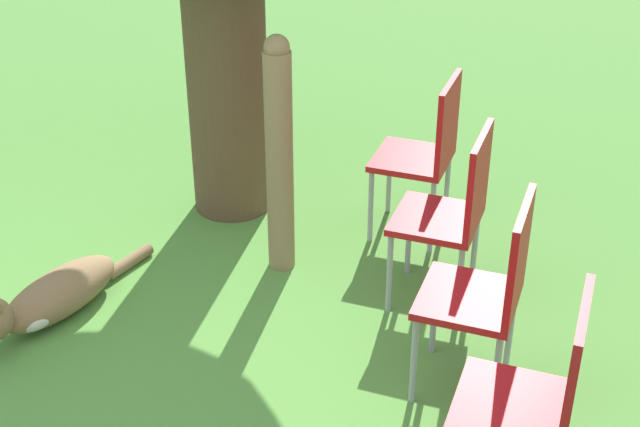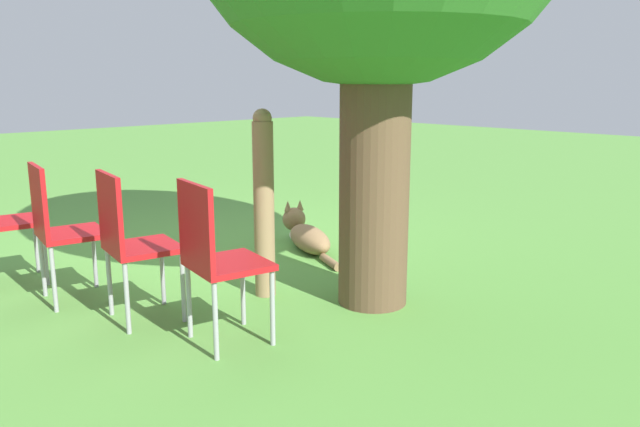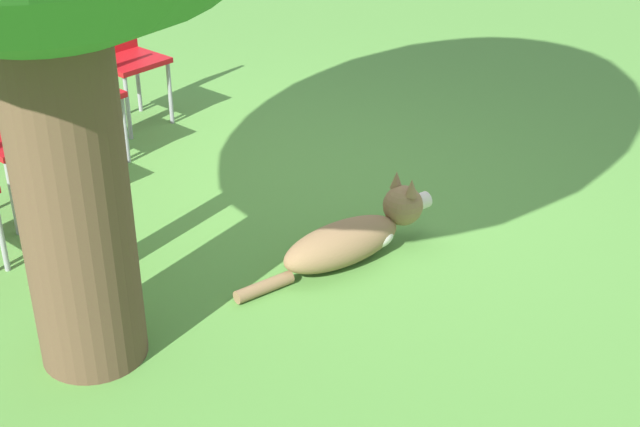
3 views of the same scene
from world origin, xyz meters
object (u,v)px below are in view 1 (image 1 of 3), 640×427
Objects in this scene: red_chair_0 at (538,394)px; red_chair_2 at (454,207)px; fence_post at (279,156)px; red_chair_1 at (489,286)px; red_chair_3 at (427,147)px; dog at (46,299)px.

red_chair_2 is at bearing -65.06° from red_chair_0.
red_chair_0 is (1.27, -1.57, -0.11)m from fence_post.
red_chair_1 is 1.40m from red_chair_3.
fence_post is 1.37× the size of red_chair_1.
red_chair_1 is at bearing 108.41° from dog.
red_chair_3 reaches higher than dog.
red_chair_1 is at bearing 114.94° from red_chair_2.
red_chair_0 is 0.70m from red_chair_1.
dog is 1.23× the size of red_chair_1.
fence_post is 1.37× the size of red_chair_3.
red_chair_1 and red_chair_3 have the same top height.
red_chair_0 reaches higher than dog.
red_chair_3 is at bearing 146.00° from dog.
fence_post is 1.37× the size of red_chair_0.
fence_post is at bearing -28.14° from red_chair_1.
red_chair_2 is (2.00, 0.50, 0.44)m from dog.
dog is at bearing -9.31° from red_chair_0.
fence_post reaches higher than dog.
dog is 2.22m from red_chair_3.
fence_post is 0.96m from red_chair_2.
dog is at bearing 24.93° from red_chair_2.
fence_post reaches higher than red_chair_3.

